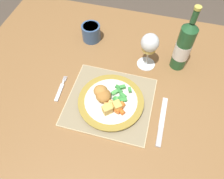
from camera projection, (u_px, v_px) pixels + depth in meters
ground_plane at (112, 145)px, 1.49m from camera, size 6.00×6.00×0.00m
dining_table at (111, 92)px, 0.95m from camera, size 1.21×0.92×0.74m
placemat at (110, 101)px, 0.82m from camera, size 0.31×0.29×0.01m
dinner_plate at (111, 102)px, 0.80m from camera, size 0.24×0.24×0.02m
breaded_croquettes at (101, 93)px, 0.79m from camera, size 0.08×0.08×0.04m
green_beans_pile at (120, 95)px, 0.80m from camera, size 0.07×0.08×0.02m
glazed_carrots at (117, 107)px, 0.77m from camera, size 0.08×0.05×0.02m
fork at (60, 90)px, 0.84m from camera, size 0.02×0.12×0.01m
table_knife at (161, 125)px, 0.76m from camera, size 0.02×0.20×0.01m
wine_glass at (150, 45)px, 0.83m from camera, size 0.08×0.08×0.16m
bottle at (184, 46)px, 0.83m from camera, size 0.06×0.06×0.28m
roast_potatoes at (111, 107)px, 0.76m from camera, size 0.07×0.06×0.03m
drinking_cup at (91, 32)px, 0.98m from camera, size 0.08×0.08×0.07m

